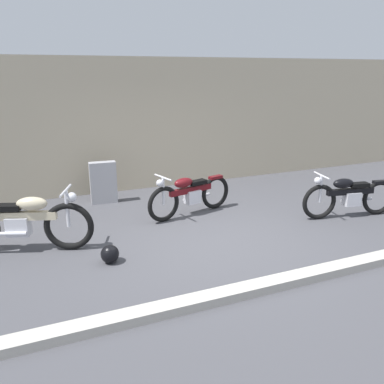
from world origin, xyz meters
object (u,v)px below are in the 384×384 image
at_px(helmet, 110,254).
at_px(stone_marker, 103,183).
at_px(motorcycle_maroon, 190,194).
at_px(motorcycle_black, 349,196).
at_px(motorcycle_cream, 23,222).

bearing_deg(helmet, stone_marker, 80.27).
bearing_deg(motorcycle_maroon, helmet, 23.46).
xyz_separation_m(helmet, motorcycle_black, (4.60, 0.14, 0.28)).
xyz_separation_m(helmet, motorcycle_maroon, (1.87, 1.43, 0.28)).
bearing_deg(motorcycle_black, helmet, 12.73).
bearing_deg(stone_marker, motorcycle_maroon, -45.59).
relative_size(stone_marker, motorcycle_cream, 0.42).
height_order(stone_marker, motorcycle_black, stone_marker).
xyz_separation_m(stone_marker, motorcycle_cream, (-1.61, -1.91, 0.03)).
bearing_deg(motorcycle_cream, motorcycle_maroon, 29.77).
height_order(stone_marker, motorcycle_maroon, stone_marker).
height_order(helmet, motorcycle_black, motorcycle_black).
xyz_separation_m(motorcycle_maroon, motorcycle_cream, (-2.99, -0.50, 0.06)).
bearing_deg(motorcycle_cream, stone_marker, 70.17).
distance_m(stone_marker, helmet, 2.90).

